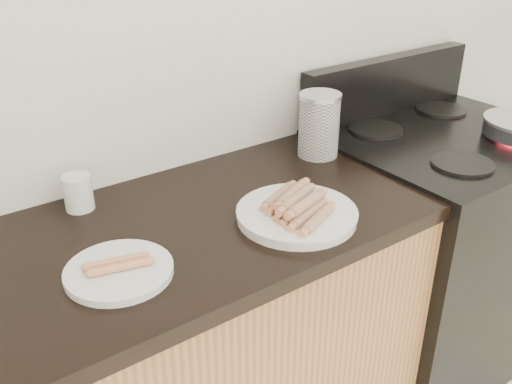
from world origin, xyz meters
TOP-DOWN VIEW (x-y plane):
  - wall_back at (0.00, 2.00)m, footprint 4.00×0.04m
  - stove at (0.78, 1.68)m, footprint 0.76×0.65m
  - stove_panel at (0.78, 1.96)m, footprint 0.76×0.06m
  - burner_near_left at (0.61, 1.51)m, footprint 0.18×0.18m
  - burner_far_left at (0.61, 1.84)m, footprint 0.18×0.18m
  - burner_far_right at (0.95, 1.84)m, footprint 0.18×0.18m
  - main_plate at (0.03, 1.56)m, footprint 0.33×0.33m
  - side_plate at (-0.41, 1.60)m, footprint 0.23×0.23m
  - hotdog_pile at (0.03, 1.56)m, footprint 0.13×0.21m
  - plain_sausages at (-0.41, 1.60)m, footprint 0.12×0.07m
  - canister at (0.34, 1.83)m, footprint 0.12×0.12m
  - mug at (-0.37, 1.92)m, footprint 0.07×0.07m

SIDE VIEW (x-z plane):
  - stove at x=0.78m, z-range 0.00..0.91m
  - side_plate at x=-0.41m, z-range 0.90..0.92m
  - main_plate at x=0.03m, z-range 0.90..0.92m
  - burner_near_left at x=0.61m, z-range 0.91..0.92m
  - burner_far_left at x=0.61m, z-range 0.91..0.92m
  - burner_far_right at x=0.95m, z-range 0.91..0.92m
  - plain_sausages at x=-0.41m, z-range 0.92..0.94m
  - hotdog_pile at x=0.03m, z-range 0.92..0.97m
  - mug at x=-0.37m, z-range 0.90..0.99m
  - canister at x=0.34m, z-range 0.90..1.09m
  - stove_panel at x=0.78m, z-range 0.91..1.11m
  - wall_back at x=0.00m, z-range 0.00..2.60m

